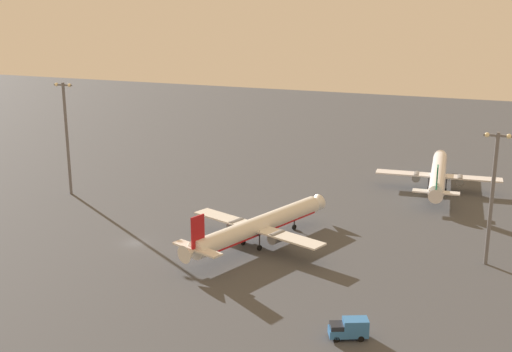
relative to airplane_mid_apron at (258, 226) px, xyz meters
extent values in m
plane|color=#424449|center=(-23.22, -7.28, -3.88)|extent=(416.00, 416.00, 0.00)
cylinder|color=silver|center=(0.18, 0.47, 0.09)|extent=(16.11, 33.78, 3.68)
cone|color=silver|center=(6.95, 17.78, 0.09)|extent=(4.10, 3.43, 3.49)
cone|color=silver|center=(-6.65, -17.01, 0.09)|extent=(4.07, 3.73, 3.31)
cube|color=silver|center=(-0.17, -0.43, -0.10)|extent=(30.25, 14.88, 0.34)
cube|color=silver|center=(-5.98, -15.30, 0.28)|extent=(10.76, 6.04, 0.34)
cube|color=red|center=(-5.87, -15.03, 3.24)|extent=(1.40, 2.99, 6.29)
cylinder|color=slate|center=(-5.12, 1.51, -0.78)|extent=(3.25, 4.02, 2.13)
cylinder|color=slate|center=(4.79, -2.37, -0.78)|extent=(3.25, 4.02, 2.13)
cube|color=red|center=(0.18, 0.47, -0.92)|extent=(14.75, 31.05, 0.35)
cylinder|color=#333338|center=(4.24, 10.85, -1.63)|extent=(0.27, 0.27, 3.44)
cylinder|color=black|center=(4.24, 10.85, -3.34)|extent=(0.75, 1.13, 1.06)
cylinder|color=#333338|center=(-2.68, -1.01, -1.63)|extent=(0.27, 0.27, 3.44)
cylinder|color=black|center=(-2.68, -1.01, -3.34)|extent=(0.75, 1.13, 1.06)
cylinder|color=#333338|center=(1.29, -2.56, -1.63)|extent=(0.27, 0.27, 3.44)
cylinder|color=black|center=(1.29, -2.56, -3.34)|extent=(0.75, 1.13, 1.06)
cylinder|color=white|center=(29.56, 51.34, 0.03)|extent=(5.78, 34.50, 3.62)
cone|color=white|center=(28.41, 69.61, 0.03)|extent=(3.58, 2.50, 3.44)
cone|color=white|center=(30.73, 32.87, 0.03)|extent=(3.42, 2.87, 3.26)
cube|color=white|center=(29.62, 50.38, -0.16)|extent=(30.70, 5.73, 0.33)
cube|color=white|center=(30.61, 34.68, 0.22)|extent=(10.61, 2.95, 0.33)
cube|color=#146B4C|center=(30.60, 34.96, 3.13)|extent=(0.48, 3.06, 6.20)
cylinder|color=slate|center=(24.39, 50.05, -0.82)|extent=(2.31, 3.56, 2.10)
cylinder|color=slate|center=(34.86, 50.71, -0.82)|extent=(2.31, 3.56, 2.10)
cube|color=#146B4C|center=(29.56, 51.34, -0.96)|extent=(5.25, 31.73, 0.34)
cylinder|color=#333338|center=(28.87, 62.30, -1.66)|extent=(0.27, 0.27, 3.39)
cylinder|color=black|center=(28.87, 62.30, -3.35)|extent=(0.45, 1.07, 1.05)
cylinder|color=#333338|center=(27.62, 48.82, -1.66)|extent=(0.27, 0.27, 3.39)
cylinder|color=black|center=(27.62, 48.82, -3.35)|extent=(0.45, 1.07, 1.05)
cylinder|color=#333338|center=(31.81, 49.09, -1.66)|extent=(0.27, 0.27, 3.39)
cylinder|color=black|center=(31.81, 49.09, -3.35)|extent=(0.45, 1.07, 1.05)
cube|color=#3372BF|center=(23.37, -30.64, -2.83)|extent=(3.45, 3.26, 1.20)
cube|color=#1E232D|center=(23.37, -30.64, -1.88)|extent=(3.07, 2.96, 0.70)
cube|color=#3372BF|center=(25.66, -29.71, -2.13)|extent=(4.20, 3.49, 2.60)
cylinder|color=black|center=(23.40, -31.76, -3.43)|extent=(0.95, 0.62, 0.90)
cylinder|color=black|center=(22.61, -29.81, -3.43)|extent=(0.95, 0.62, 0.90)
cylinder|color=black|center=(26.67, -30.43, -3.43)|extent=(0.95, 0.62, 0.90)
cylinder|color=black|center=(25.87, -28.49, -3.43)|extent=(0.95, 0.62, 0.90)
cylinder|color=slate|center=(42.54, 5.29, 8.47)|extent=(0.70, 0.70, 24.70)
cube|color=slate|center=(42.54, 5.29, 20.22)|extent=(4.80, 0.40, 0.40)
sphere|color=#F9EAB2|center=(40.74, 5.29, 20.22)|extent=(0.90, 0.90, 0.90)
sphere|color=#F9EAB2|center=(44.34, 5.29, 20.22)|extent=(0.90, 0.90, 0.90)
cylinder|color=slate|center=(-54.61, 16.54, 9.82)|extent=(0.70, 0.70, 27.39)
cube|color=slate|center=(-54.61, 16.54, 22.92)|extent=(4.80, 0.40, 0.40)
sphere|color=#F9EAB2|center=(-56.41, 16.54, 22.92)|extent=(0.90, 0.90, 0.90)
sphere|color=#F9EAB2|center=(-52.81, 16.54, 22.92)|extent=(0.90, 0.90, 0.90)
camera|label=1|loc=(42.10, -117.42, 45.28)|focal=47.53mm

